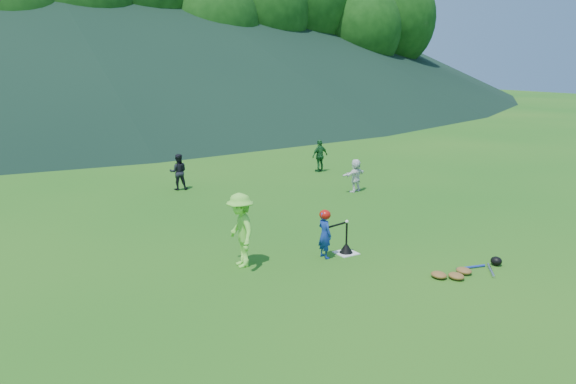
# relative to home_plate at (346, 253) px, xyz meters

# --- Properties ---
(ground) EXTENTS (120.00, 120.00, 0.00)m
(ground) POSITION_rel_home_plate_xyz_m (0.00, 0.00, -0.01)
(ground) COLOR #175D15
(ground) RESTS_ON ground
(home_plate) EXTENTS (0.45, 0.45, 0.02)m
(home_plate) POSITION_rel_home_plate_xyz_m (0.00, 0.00, 0.00)
(home_plate) COLOR silver
(home_plate) RESTS_ON ground
(baseball) EXTENTS (0.08, 0.08, 0.08)m
(baseball) POSITION_rel_home_plate_xyz_m (0.00, 0.00, 0.73)
(baseball) COLOR white
(baseball) RESTS_ON batting_tee
(batter_child) EXTENTS (0.26, 0.39, 1.05)m
(batter_child) POSITION_rel_home_plate_xyz_m (-0.57, 0.04, 0.52)
(batter_child) COLOR navy
(batter_child) RESTS_ON ground
(adult_coach) EXTENTS (0.73, 1.09, 1.56)m
(adult_coach) POSITION_rel_home_plate_xyz_m (-2.35, 0.52, 0.77)
(adult_coach) COLOR #7AE242
(adult_coach) RESTS_ON ground
(fielder_b) EXTENTS (0.70, 0.62, 1.20)m
(fielder_b) POSITION_rel_home_plate_xyz_m (-0.95, 7.90, 0.59)
(fielder_b) COLOR black
(fielder_b) RESTS_ON ground
(fielder_c) EXTENTS (0.75, 0.39, 1.23)m
(fielder_c) POSITION_rel_home_plate_xyz_m (4.76, 7.99, 0.61)
(fielder_c) COLOR #1B5A27
(fielder_c) RESTS_ON ground
(fielder_d) EXTENTS (1.04, 0.52, 1.08)m
(fielder_d) POSITION_rel_home_plate_xyz_m (3.87, 4.65, 0.53)
(fielder_d) COLOR white
(fielder_d) RESTS_ON ground
(batting_tee) EXTENTS (0.30, 0.30, 0.68)m
(batting_tee) POSITION_rel_home_plate_xyz_m (0.00, 0.00, 0.12)
(batting_tee) COLOR black
(batting_tee) RESTS_ON home_plate
(batter_gear) EXTENTS (0.73, 0.26, 0.41)m
(batter_gear) POSITION_rel_home_plate_xyz_m (-0.54, 0.03, 0.94)
(batter_gear) COLOR #BB110C
(batter_gear) RESTS_ON ground
(equipment_pile) EXTENTS (1.80, 0.78, 0.19)m
(equipment_pile) POSITION_rel_home_plate_xyz_m (1.30, -2.22, 0.06)
(equipment_pile) COLOR olive
(equipment_pile) RESTS_ON ground
(outfield_fence) EXTENTS (70.07, 0.08, 1.33)m
(outfield_fence) POSITION_rel_home_plate_xyz_m (0.00, 28.00, 0.69)
(outfield_fence) COLOR gray
(outfield_fence) RESTS_ON ground
(tree_line) EXTENTS (70.04, 11.40, 14.82)m
(tree_line) POSITION_rel_home_plate_xyz_m (0.20, 33.83, 8.20)
(tree_line) COLOR #382314
(tree_line) RESTS_ON ground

